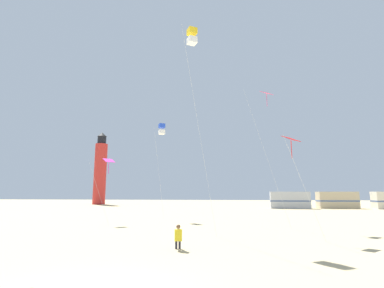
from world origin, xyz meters
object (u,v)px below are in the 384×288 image
kite_box_gold (192,37)px  kite_diamond_scarlet (292,142)px  lighthouse_distant (100,170)px  rv_van_silver (290,200)px  rv_van_tan (337,200)px  kite_diamond_magenta (108,162)px  kite_flyer_standing (178,236)px  kite_box_blue (162,129)px  kite_diamond_rainbow (267,98)px

kite_box_gold → kite_diamond_scarlet: kite_box_gold is taller
lighthouse_distant → rv_van_silver: size_ratio=2.54×
kite_diamond_scarlet → rv_van_tan: size_ratio=0.93×
kite_box_gold → kite_diamond_magenta: size_ratio=2.48×
lighthouse_distant → rv_van_silver: 42.36m
kite_diamond_magenta → rv_van_tan: bearing=43.1°
kite_diamond_magenta → kite_flyer_standing: bearing=-53.6°
kite_diamond_magenta → lighthouse_distant: bearing=114.8°
rv_van_silver → rv_van_tan: same height
kite_diamond_magenta → rv_van_tan: (29.40, 27.55, -3.94)m
rv_van_silver → kite_box_blue: bearing=-124.3°
kite_box_gold → lighthouse_distant: size_ratio=0.84×
rv_van_silver → kite_flyer_standing: bearing=-104.4°
lighthouse_distant → rv_van_silver: bearing=-18.4°
kite_diamond_scarlet → kite_flyer_standing: bearing=-148.1°
kite_diamond_rainbow → kite_diamond_magenta: (-14.14, 0.43, -5.34)m
kite_box_blue → kite_diamond_magenta: kite_box_blue is taller
kite_box_gold → lighthouse_distant: bearing=120.2°
kite_diamond_scarlet → rv_van_silver: (6.88, 33.70, -4.28)m
kite_flyer_standing → lighthouse_distant: bearing=-73.3°
kite_diamond_rainbow → kite_box_blue: 11.75m
kite_flyer_standing → kite_diamond_scarlet: bearing=-159.0°
kite_diamond_magenta → rv_van_silver: kite_diamond_magenta is taller
kite_flyer_standing → kite_diamond_scarlet: (6.28, 3.92, 5.05)m
kite_flyer_standing → kite_diamond_magenta: size_ratio=0.20×
kite_diamond_magenta → kite_box_gold: bearing=-36.7°
kite_diamond_rainbow → rv_van_silver: 29.38m
kite_box_gold → kite_box_blue: kite_box_gold is taller
kite_diamond_scarlet → kite_box_blue: 16.61m
kite_diamond_rainbow → rv_van_silver: bearing=75.0°
kite_diamond_scarlet → lighthouse_distant: 57.32m
kite_box_blue → rv_van_tan: kite_box_blue is taller
kite_box_gold → rv_van_silver: 37.23m
rv_van_silver → rv_van_tan: 8.13m
lighthouse_distant → rv_van_tan: size_ratio=2.58×
kite_box_blue → kite_diamond_magenta: size_ratio=1.75×
kite_diamond_scarlet → rv_van_silver: bearing=78.5°
kite_box_blue → lighthouse_distant: bearing=122.5°
rv_van_silver → rv_van_tan: (8.06, 1.05, 0.00)m
rv_van_silver → kite_diamond_scarlet: bearing=-96.6°
kite_diamond_rainbow → kite_box_gold: bearing=-135.5°
kite_box_gold → kite_diamond_rainbow: (5.85, 5.75, -2.87)m
kite_box_blue → rv_van_silver: 28.94m
kite_box_gold → kite_box_blue: (-4.52, 11.12, -4.15)m
lighthouse_distant → rv_van_tan: lighthouse_distant is taller
kite_diamond_scarlet → kite_diamond_magenta: 16.17m
kite_diamond_scarlet → kite_box_blue: bearing=131.4°
kite_diamond_magenta → lighthouse_distant: 43.84m
kite_diamond_magenta → lighthouse_distant: size_ratio=0.34×
kite_box_gold → rv_van_silver: bearing=68.2°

